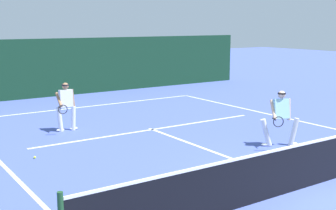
% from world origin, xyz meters
% --- Properties ---
extents(ground_plane, '(80.00, 80.00, 0.00)m').
position_xyz_m(ground_plane, '(0.00, 0.00, 0.00)').
color(ground_plane, '#4557A8').
extents(court_line_baseline_far, '(9.99, 0.10, 0.01)m').
position_xyz_m(court_line_baseline_far, '(0.00, 11.18, 0.00)').
color(court_line_baseline_far, white).
rests_on(court_line_baseline_far, ground_plane).
extents(court_line_service, '(8.15, 0.10, 0.01)m').
position_xyz_m(court_line_service, '(0.00, 6.23, 0.00)').
color(court_line_service, white).
rests_on(court_line_service, ground_plane).
extents(court_line_centre, '(0.10, 6.40, 0.01)m').
position_xyz_m(court_line_centre, '(0.00, 3.20, 0.00)').
color(court_line_centre, white).
rests_on(court_line_centre, ground_plane).
extents(tennis_net, '(10.95, 0.09, 1.08)m').
position_xyz_m(tennis_net, '(0.00, 0.00, 0.51)').
color(tennis_net, '#1E4723').
rests_on(tennis_net, ground_plane).
extents(player_near, '(1.17, 0.80, 1.58)m').
position_xyz_m(player_near, '(1.94, 2.56, 0.86)').
color(player_near, silver).
rests_on(player_near, ground_plane).
extents(player_far, '(0.83, 0.88, 1.56)m').
position_xyz_m(player_far, '(-2.37, 7.63, 0.85)').
color(player_far, silver).
rests_on(player_far, ground_plane).
extents(tennis_ball, '(0.07, 0.07, 0.07)m').
position_xyz_m(tennis_ball, '(-4.18, 5.23, 0.03)').
color(tennis_ball, '#D1E033').
rests_on(tennis_ball, ground_plane).
extents(back_fence_windscreen, '(21.39, 0.12, 2.71)m').
position_xyz_m(back_fence_windscreen, '(0.00, 14.52, 1.36)').
color(back_fence_windscreen, '#133521').
rests_on(back_fence_windscreen, ground_plane).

